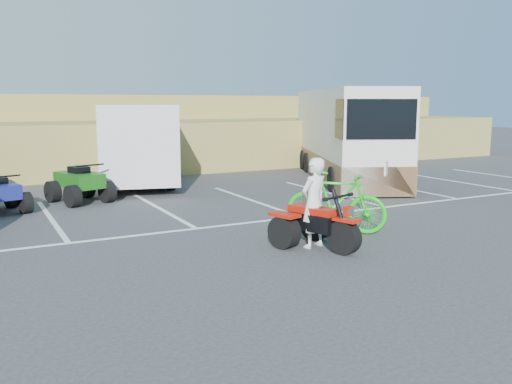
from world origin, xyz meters
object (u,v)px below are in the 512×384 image
rv_motorhome (345,141)px  quad_atv_green (81,202)px  rider (314,203)px  red_trike_atv (319,248)px  green_dirt_bike (336,202)px  cargo_trailer (138,142)px  quad_atv_blue (0,213)px

rv_motorhome → quad_atv_green: rv_motorhome is taller
rider → red_trike_atv: bearing=90.0°
red_trike_atv → quad_atv_green: bearing=96.7°
rider → green_dirt_bike: 1.39m
green_dirt_bike → cargo_trailer: size_ratio=0.35×
cargo_trailer → quad_atv_blue: (-4.46, -3.11, -1.45)m
quad_atv_blue → quad_atv_green: bearing=0.7°
red_trike_atv → green_dirt_bike: size_ratio=0.77×
green_dirt_bike → rv_motorhome: 8.66m
rider → green_dirt_bike: rider is taller
red_trike_atv → quad_atv_green: 7.82m
quad_atv_green → rv_motorhome: bearing=-14.7°
quad_atv_blue → red_trike_atv: bearing=-66.7°
red_trike_atv → cargo_trailer: cargo_trailer is taller
rider → quad_atv_blue: (-5.18, 6.42, -0.86)m
rider → quad_atv_green: (-3.10, 7.01, -0.86)m
green_dirt_bike → rider: bearing=174.5°
rv_motorhome → quad_atv_blue: 11.76m
red_trike_atv → quad_atv_blue: 8.39m
cargo_trailer → rv_motorhome: (7.16, -1.94, -0.08)m
quad_atv_blue → quad_atv_green: 2.16m
rider → quad_atv_green: size_ratio=1.00×
rider → rv_motorhome: (6.44, 7.59, 0.51)m
red_trike_atv → green_dirt_bike: green_dirt_bike is taller
cargo_trailer → quad_atv_blue: size_ratio=3.96×
red_trike_atv → quad_atv_green: quad_atv_green is taller
red_trike_atv → rv_motorhome: 10.13m
red_trike_atv → quad_atv_blue: size_ratio=1.08×
rv_motorhome → quad_atv_blue: bearing=-150.4°
green_dirt_bike → quad_atv_blue: bearing=96.6°
quad_atv_green → red_trike_atv: bearing=-84.4°
cargo_trailer → rv_motorhome: rv_motorhome is taller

